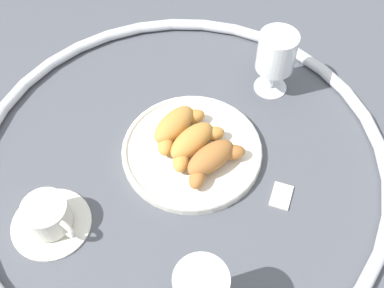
{
  "coord_description": "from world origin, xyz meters",
  "views": [
    {
      "loc": [
        0.42,
        0.27,
        0.74
      ],
      "look_at": [
        -0.03,
        0.01,
        0.03
      ],
      "focal_mm": 44.86,
      "sensor_mm": 36.0,
      "label": 1
    }
  ],
  "objects_px": {
    "croissant_extra": "(212,159)",
    "sugar_packet": "(281,195)",
    "croissant_small": "(193,142)",
    "croissant_large": "(176,126)",
    "juice_glass_left": "(276,55)",
    "coffee_cup_near": "(49,218)",
    "pastry_plate": "(192,150)"
  },
  "relations": [
    {
      "from": "sugar_packet",
      "to": "croissant_small",
      "type": "bearing_deg",
      "value": -101.24
    },
    {
      "from": "croissant_small",
      "to": "coffee_cup_near",
      "type": "distance_m",
      "value": 0.28
    },
    {
      "from": "croissant_large",
      "to": "sugar_packet",
      "type": "distance_m",
      "value": 0.23
    },
    {
      "from": "croissant_large",
      "to": "coffee_cup_near",
      "type": "distance_m",
      "value": 0.28
    },
    {
      "from": "coffee_cup_near",
      "to": "juice_glass_left",
      "type": "relative_size",
      "value": 0.97
    },
    {
      "from": "croissant_small",
      "to": "juice_glass_left",
      "type": "distance_m",
      "value": 0.24
    },
    {
      "from": "croissant_small",
      "to": "sugar_packet",
      "type": "xyz_separation_m",
      "value": [
        0.0,
        0.18,
        -0.03
      ]
    },
    {
      "from": "coffee_cup_near",
      "to": "sugar_packet",
      "type": "bearing_deg",
      "value": 127.73
    },
    {
      "from": "croissant_small",
      "to": "coffee_cup_near",
      "type": "relative_size",
      "value": 0.98
    },
    {
      "from": "juice_glass_left",
      "to": "sugar_packet",
      "type": "distance_m",
      "value": 0.28
    },
    {
      "from": "croissant_extra",
      "to": "croissant_small",
      "type": "bearing_deg",
      "value": -108.97
    },
    {
      "from": "croissant_small",
      "to": "juice_glass_left",
      "type": "relative_size",
      "value": 0.95
    },
    {
      "from": "juice_glass_left",
      "to": "sugar_packet",
      "type": "relative_size",
      "value": 2.8
    },
    {
      "from": "coffee_cup_near",
      "to": "sugar_packet",
      "type": "relative_size",
      "value": 2.72
    },
    {
      "from": "juice_glass_left",
      "to": "croissant_extra",
      "type": "bearing_deg",
      "value": -1.83
    },
    {
      "from": "juice_glass_left",
      "to": "sugar_packet",
      "type": "bearing_deg",
      "value": 28.59
    },
    {
      "from": "croissant_large",
      "to": "croissant_small",
      "type": "height_order",
      "value": "same"
    },
    {
      "from": "croissant_large",
      "to": "coffee_cup_near",
      "type": "relative_size",
      "value": 1.0
    },
    {
      "from": "croissant_small",
      "to": "coffee_cup_near",
      "type": "bearing_deg",
      "value": -28.89
    },
    {
      "from": "pastry_plate",
      "to": "sugar_packet",
      "type": "distance_m",
      "value": 0.18
    },
    {
      "from": "coffee_cup_near",
      "to": "sugar_packet",
      "type": "distance_m",
      "value": 0.4
    },
    {
      "from": "croissant_extra",
      "to": "sugar_packet",
      "type": "xyz_separation_m",
      "value": [
        -0.01,
        0.13,
        -0.03
      ]
    },
    {
      "from": "pastry_plate",
      "to": "croissant_large",
      "type": "height_order",
      "value": "croissant_large"
    },
    {
      "from": "croissant_large",
      "to": "croissant_extra",
      "type": "bearing_deg",
      "value": 71.05
    },
    {
      "from": "croissant_extra",
      "to": "juice_glass_left",
      "type": "xyz_separation_m",
      "value": [
        -0.24,
        0.01,
        0.05
      ]
    },
    {
      "from": "croissant_small",
      "to": "croissant_large",
      "type": "bearing_deg",
      "value": -108.93
    },
    {
      "from": "pastry_plate",
      "to": "coffee_cup_near",
      "type": "xyz_separation_m",
      "value": [
        0.25,
        -0.13,
        0.02
      ]
    },
    {
      "from": "croissant_large",
      "to": "sugar_packet",
      "type": "bearing_deg",
      "value": 85.5
    },
    {
      "from": "pastry_plate",
      "to": "croissant_extra",
      "type": "relative_size",
      "value": 2.04
    },
    {
      "from": "croissant_large",
      "to": "croissant_small",
      "type": "relative_size",
      "value": 1.02
    },
    {
      "from": "croissant_large",
      "to": "croissant_extra",
      "type": "xyz_separation_m",
      "value": [
        0.03,
        0.09,
        0.0
      ]
    },
    {
      "from": "croissant_large",
      "to": "croissant_small",
      "type": "bearing_deg",
      "value": 71.07
    }
  ]
}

